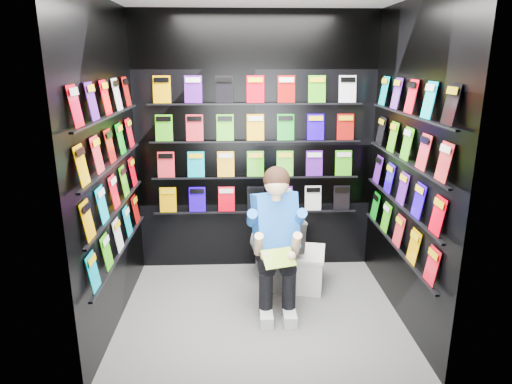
{
  "coord_description": "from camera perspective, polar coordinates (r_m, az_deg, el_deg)",
  "views": [
    {
      "loc": [
        -0.18,
        -3.54,
        2.13
      ],
      "look_at": [
        -0.03,
        0.15,
        1.06
      ],
      "focal_mm": 32.0,
      "sensor_mm": 36.0,
      "label": 1
    }
  ],
  "objects": [
    {
      "name": "comics_right",
      "position": [
        3.88,
        18.11,
        3.06
      ],
      "size": [
        0.06,
        1.7,
        1.37
      ],
      "primitive_type": null,
      "color": "red",
      "rests_on": "wall_right"
    },
    {
      "name": "toilet",
      "position": [
        4.51,
        1.96,
        -6.88
      ],
      "size": [
        0.61,
        0.84,
        0.73
      ],
      "primitive_type": "imported",
      "rotation": [
        0.0,
        0.0,
        3.42
      ],
      "color": "white",
      "rests_on": "floor"
    },
    {
      "name": "reader",
      "position": [
        4.01,
        2.42,
        -3.8
      ],
      "size": [
        0.7,
        0.86,
        1.37
      ],
      "primitive_type": null,
      "rotation": [
        0.0,
        0.0,
        0.28
      ],
      "color": "blue",
      "rests_on": "toilet"
    },
    {
      "name": "wall_back",
      "position": [
        4.62,
        -0.09,
        5.8
      ],
      "size": [
        2.4,
        0.04,
        2.6
      ],
      "primitive_type": "cube",
      "color": "black",
      "rests_on": "floor"
    },
    {
      "name": "floor",
      "position": [
        4.14,
        0.5,
        -14.85
      ],
      "size": [
        2.4,
        2.4,
        0.0
      ],
      "primitive_type": "plane",
      "color": "#62615F",
      "rests_on": "ground"
    },
    {
      "name": "longbox_lid",
      "position": [
        4.45,
        6.83,
        -7.62
      ],
      "size": [
        0.36,
        0.51,
        0.03
      ],
      "primitive_type": "cube",
      "rotation": [
        0.0,
        0.0,
        -0.21
      ],
      "color": "white",
      "rests_on": "longbox"
    },
    {
      "name": "wall_left",
      "position": [
        3.78,
        -17.98,
        2.65
      ],
      "size": [
        0.04,
        2.0,
        2.6
      ],
      "primitive_type": "cube",
      "color": "black",
      "rests_on": "floor"
    },
    {
      "name": "wall_front",
      "position": [
        2.68,
        1.63,
        -1.92
      ],
      "size": [
        2.4,
        0.04,
        2.6
      ],
      "primitive_type": "cube",
      "color": "black",
      "rests_on": "floor"
    },
    {
      "name": "longbox",
      "position": [
        4.52,
        6.75,
        -9.73
      ],
      "size": [
        0.33,
        0.48,
        0.33
      ],
      "primitive_type": "cube",
      "rotation": [
        0.0,
        0.0,
        -0.21
      ],
      "color": "white",
      "rests_on": "floor"
    },
    {
      "name": "comics_left",
      "position": [
        3.77,
        -17.55,
        2.73
      ],
      "size": [
        0.06,
        1.7,
        1.37
      ],
      "primitive_type": null,
      "color": "red",
      "rests_on": "wall_left"
    },
    {
      "name": "wall_right",
      "position": [
        3.89,
        18.52,
        2.98
      ],
      "size": [
        0.04,
        2.0,
        2.6
      ],
      "primitive_type": "cube",
      "color": "black",
      "rests_on": "floor"
    },
    {
      "name": "held_comic",
      "position": [
        3.76,
        2.83,
        -8.25
      ],
      "size": [
        0.3,
        0.22,
        0.11
      ],
      "primitive_type": "cube",
      "rotation": [
        -0.96,
        0.0,
        0.28
      ],
      "color": "green",
      "rests_on": "reader"
    },
    {
      "name": "comics_back",
      "position": [
        4.59,
        -0.07,
        5.79
      ],
      "size": [
        2.1,
        0.06,
        1.37
      ],
      "primitive_type": null,
      "color": "red",
      "rests_on": "wall_back"
    }
  ]
}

